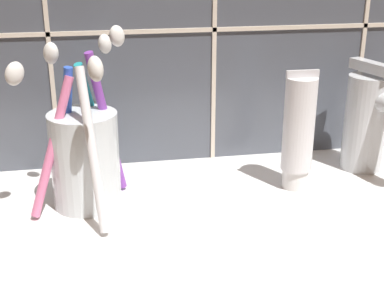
% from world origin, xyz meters
% --- Properties ---
extents(sink_counter, '(0.76, 0.30, 0.02)m').
position_xyz_m(sink_counter, '(0.00, 0.00, 0.01)').
color(sink_counter, white).
rests_on(sink_counter, ground).
extents(toothbrush_cup, '(0.12, 0.16, 0.18)m').
position_xyz_m(toothbrush_cup, '(-0.14, 0.04, 0.08)').
color(toothbrush_cup, silver).
rests_on(toothbrush_cup, sink_counter).
extents(toothpaste_tube, '(0.04, 0.03, 0.13)m').
position_xyz_m(toothpaste_tube, '(0.09, 0.04, 0.09)').
color(toothpaste_tube, white).
rests_on(toothpaste_tube, sink_counter).
extents(sink_faucet, '(0.06, 0.12, 0.13)m').
position_xyz_m(sink_faucet, '(0.19, 0.08, 0.08)').
color(sink_faucet, silver).
rests_on(sink_faucet, sink_counter).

